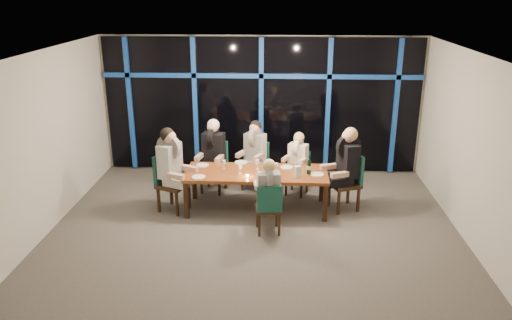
% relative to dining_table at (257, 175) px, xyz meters
% --- Properties ---
extents(room, '(7.04, 7.00, 3.02)m').
position_rel_dining_table_xyz_m(room, '(0.00, -0.80, 1.34)').
color(room, '#5E5A53').
rests_on(room, ground).
extents(window_wall, '(6.86, 0.43, 2.94)m').
position_rel_dining_table_xyz_m(window_wall, '(0.01, 2.13, 0.87)').
color(window_wall, black).
rests_on(window_wall, ground).
extents(dining_table, '(2.60, 1.00, 0.75)m').
position_rel_dining_table_xyz_m(dining_table, '(0.00, 0.00, 0.00)').
color(dining_table, brown).
rests_on(dining_table, ground).
extents(chair_far_left, '(0.57, 0.57, 1.02)m').
position_rel_dining_table_xyz_m(chair_far_left, '(-0.89, 0.92, -0.11)').
color(chair_far_left, '#311D10').
rests_on(chair_far_left, ground).
extents(chair_far_mid, '(0.60, 0.60, 0.98)m').
position_rel_dining_table_xyz_m(chair_far_mid, '(-0.06, 1.08, -0.13)').
color(chair_far_mid, '#311D10').
rests_on(chair_far_mid, ground).
extents(chair_far_right, '(0.53, 0.53, 0.87)m').
position_rel_dining_table_xyz_m(chair_far_right, '(0.80, 0.84, -0.19)').
color(chair_far_right, '#311D10').
rests_on(chair_far_right, ground).
extents(chair_end_left, '(0.66, 0.66, 1.08)m').
position_rel_dining_table_xyz_m(chair_end_left, '(-1.62, -0.07, -0.08)').
color(chair_end_left, '#311D10').
rests_on(chair_end_left, ground).
extents(chair_end_right, '(0.64, 0.64, 1.08)m').
position_rel_dining_table_xyz_m(chair_end_right, '(1.72, 0.13, -0.08)').
color(chair_end_right, '#311D10').
rests_on(chair_end_right, ground).
extents(chair_near_mid, '(0.47, 0.47, 0.90)m').
position_rel_dining_table_xyz_m(chair_near_mid, '(0.25, -0.97, -0.18)').
color(chair_near_mid, '#311D10').
rests_on(chair_near_mid, ground).
extents(diner_far_left, '(0.58, 0.69, 1.00)m').
position_rel_dining_table_xyz_m(diner_far_left, '(-0.91, 0.84, 0.30)').
color(diner_far_left, black).
rests_on(diner_far_left, ground).
extents(diner_far_mid, '(0.62, 0.68, 0.96)m').
position_rel_dining_table_xyz_m(diner_far_mid, '(-0.09, 1.00, 0.26)').
color(diner_far_mid, black).
rests_on(diner_far_mid, ground).
extents(diner_far_right, '(0.54, 0.60, 0.85)m').
position_rel_dining_table_xyz_m(diner_far_right, '(0.77, 0.77, 0.16)').
color(diner_far_right, white).
rests_on(diner_far_right, ground).
extents(diner_end_left, '(0.74, 0.67, 1.05)m').
position_rel_dining_table_xyz_m(diner_end_left, '(-1.54, -0.11, 0.35)').
color(diner_end_left, black).
rests_on(diner_end_left, ground).
extents(diner_end_right, '(0.74, 0.66, 1.05)m').
position_rel_dining_table_xyz_m(diner_end_right, '(1.63, 0.10, 0.35)').
color(diner_end_right, black).
rests_on(diner_end_right, ground).
extents(diner_near_mid, '(0.48, 0.59, 0.88)m').
position_rel_dining_table_xyz_m(diner_near_mid, '(0.24, -0.89, 0.18)').
color(diner_near_mid, black).
rests_on(diner_near_mid, ground).
extents(plate_far_left, '(0.24, 0.24, 0.01)m').
position_rel_dining_table_xyz_m(plate_far_left, '(-1.04, 0.29, 0.08)').
color(plate_far_left, white).
rests_on(plate_far_left, dining_table).
extents(plate_far_mid, '(0.24, 0.24, 0.01)m').
position_rel_dining_table_xyz_m(plate_far_mid, '(-0.33, 0.48, 0.08)').
color(plate_far_mid, white).
rests_on(plate_far_mid, dining_table).
extents(plate_far_right, '(0.24, 0.24, 0.01)m').
position_rel_dining_table_xyz_m(plate_far_right, '(0.56, 0.25, 0.08)').
color(plate_far_right, white).
rests_on(plate_far_right, dining_table).
extents(plate_end_left, '(0.24, 0.24, 0.01)m').
position_rel_dining_table_xyz_m(plate_end_left, '(-1.02, -0.33, 0.08)').
color(plate_end_left, white).
rests_on(plate_end_left, dining_table).
extents(plate_end_right, '(0.24, 0.24, 0.01)m').
position_rel_dining_table_xyz_m(plate_end_right, '(1.10, -0.10, 0.08)').
color(plate_end_right, white).
rests_on(plate_end_right, dining_table).
extents(plate_near_mid, '(0.24, 0.24, 0.01)m').
position_rel_dining_table_xyz_m(plate_near_mid, '(0.16, -0.33, 0.08)').
color(plate_near_mid, white).
rests_on(plate_near_mid, dining_table).
extents(wine_bottle, '(0.08, 0.08, 0.34)m').
position_rel_dining_table_xyz_m(wine_bottle, '(0.95, -0.06, 0.20)').
color(wine_bottle, black).
rests_on(wine_bottle, dining_table).
extents(water_pitcher, '(0.13, 0.11, 0.21)m').
position_rel_dining_table_xyz_m(water_pitcher, '(0.74, -0.23, 0.17)').
color(water_pitcher, silver).
rests_on(water_pitcher, dining_table).
extents(tea_light, '(0.05, 0.05, 0.03)m').
position_rel_dining_table_xyz_m(tea_light, '(-0.15, -0.25, 0.08)').
color(tea_light, '#FFA74C').
rests_on(tea_light, dining_table).
extents(wine_glass_a, '(0.06, 0.06, 0.17)m').
position_rel_dining_table_xyz_m(wine_glass_a, '(-0.30, -0.10, 0.19)').
color(wine_glass_a, silver).
rests_on(wine_glass_a, dining_table).
extents(wine_glass_b, '(0.07, 0.07, 0.19)m').
position_rel_dining_table_xyz_m(wine_glass_b, '(0.01, 0.14, 0.20)').
color(wine_glass_b, silver).
rests_on(wine_glass_b, dining_table).
extents(wine_glass_c, '(0.06, 0.06, 0.16)m').
position_rel_dining_table_xyz_m(wine_glass_c, '(0.36, 0.03, 0.19)').
color(wine_glass_c, silver).
rests_on(wine_glass_c, dining_table).
extents(wine_glass_d, '(0.06, 0.06, 0.17)m').
position_rel_dining_table_xyz_m(wine_glass_d, '(-0.62, 0.14, 0.19)').
color(wine_glass_d, silver).
rests_on(wine_glass_d, dining_table).
extents(wine_glass_e, '(0.07, 0.07, 0.19)m').
position_rel_dining_table_xyz_m(wine_glass_e, '(0.83, 0.17, 0.21)').
color(wine_glass_e, silver).
rests_on(wine_glass_e, dining_table).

